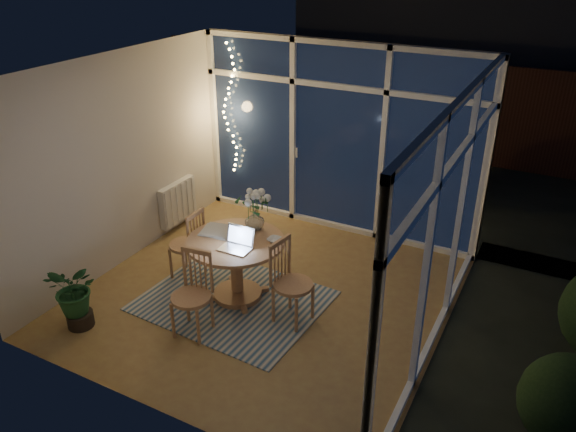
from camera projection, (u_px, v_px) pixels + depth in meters
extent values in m
plane|color=olive|center=(266.00, 294.00, 6.55)|extent=(4.00, 4.00, 0.00)
plane|color=white|center=(262.00, 69.00, 5.39)|extent=(4.00, 4.00, 0.00)
cube|color=beige|center=(338.00, 139.00, 7.55)|extent=(4.00, 0.04, 2.60)
cube|color=beige|center=(136.00, 285.00, 4.38)|extent=(4.00, 0.04, 2.60)
cube|color=beige|center=(121.00, 162.00, 6.80)|extent=(0.04, 4.00, 2.60)
cube|color=beige|center=(453.00, 234.00, 5.13)|extent=(0.04, 4.00, 2.60)
cube|color=white|center=(337.00, 140.00, 7.52)|extent=(4.00, 0.10, 2.60)
cube|color=white|center=(449.00, 233.00, 5.15)|extent=(0.10, 4.00, 2.60)
cube|color=silver|center=(178.00, 202.00, 7.89)|extent=(0.10, 0.70, 0.58)
cube|color=black|center=(424.00, 167.00, 10.33)|extent=(12.00, 6.00, 0.10)
cube|color=#351A13|center=(411.00, 106.00, 10.50)|extent=(11.00, 0.08, 1.80)
cube|color=#34373E|center=(470.00, 16.00, 12.18)|extent=(7.00, 3.00, 2.20)
sphere|color=black|center=(325.00, 157.00, 9.37)|extent=(0.90, 0.90, 0.90)
cube|color=beige|center=(233.00, 300.00, 6.43)|extent=(2.06, 1.68, 0.01)
cylinder|color=#A06848|center=(237.00, 269.00, 6.34)|extent=(1.15, 1.15, 0.74)
cube|color=#A06848|center=(186.00, 243.00, 6.70)|extent=(0.43, 0.43, 0.92)
cube|color=#A06848|center=(293.00, 283.00, 5.89)|extent=(0.51, 0.51, 0.96)
cube|color=#A06848|center=(191.00, 295.00, 5.71)|extent=(0.48, 0.48, 0.94)
imported|color=white|center=(255.00, 221.00, 6.37)|extent=(0.21, 0.21, 0.21)
imported|color=silver|center=(275.00, 240.00, 6.14)|extent=(0.16, 0.16, 0.04)
cube|color=beige|center=(222.00, 232.00, 6.33)|extent=(0.48, 0.40, 0.02)
cube|color=black|center=(238.00, 242.00, 6.14)|extent=(0.11, 0.07, 0.01)
imported|color=#1A4B25|center=(76.00, 296.00, 5.86)|extent=(0.61, 0.55, 0.76)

